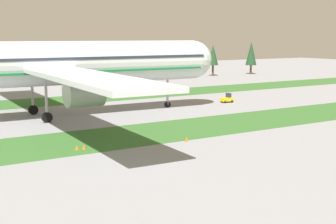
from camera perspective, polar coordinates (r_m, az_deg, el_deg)
name	(u,v)px	position (r m, az deg, el deg)	size (l,w,h in m)	color
grass_strip_near	(164,131)	(69.35, -0.52, -2.31)	(320.00, 14.10, 0.01)	#336028
grass_strip_far	(69,100)	(105.40, -11.87, 1.44)	(320.00, 14.10, 0.01)	#336028
airliner	(53,63)	(82.53, -13.69, 5.73)	(63.75, 78.70, 25.72)	silver
pushback_tractor	(227,99)	(99.78, 7.16, 1.61)	(2.64, 1.39, 1.97)	yellow
taxiway_marker_0	(187,139)	(62.51, 2.26, -3.28)	(0.44, 0.44, 0.67)	orange
taxiway_marker_1	(84,147)	(59.18, -10.12, -4.17)	(0.44, 0.44, 0.61)	orange
taxiway_marker_2	(77,147)	(59.16, -10.94, -4.22)	(0.44, 0.44, 0.55)	orange
distant_tree_line	(14,62)	(138.77, -18.04, 5.74)	(170.22, 9.62, 11.77)	#4C3823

